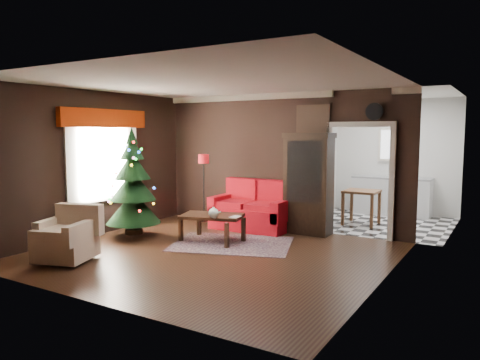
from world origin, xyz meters
The scene contains 26 objects.
floor centered at (0.00, 0.00, 0.00)m, with size 5.50×5.50×0.00m, color black.
ceiling centered at (0.00, 0.00, 2.80)m, with size 5.50×5.50×0.00m, color white.
wall_back centered at (0.00, 2.50, 1.40)m, with size 5.50×5.50×0.00m, color black.
wall_front centered at (0.00, -2.50, 1.40)m, with size 5.50×5.50×0.00m, color black.
wall_left centered at (-2.75, 0.00, 1.40)m, with size 5.50×5.50×0.00m, color black.
wall_right centered at (2.75, 0.00, 1.40)m, with size 5.50×5.50×0.00m, color black.
doorway centered at (1.70, 2.50, 1.05)m, with size 1.10×0.10×2.10m, color beige, non-canonical shape.
left_window centered at (-2.71, 0.20, 1.45)m, with size 0.05×1.60×1.40m, color white.
valance centered at (-2.63, 0.20, 2.27)m, with size 0.12×2.10×0.35m, color maroon.
kitchen_floor centered at (1.70, 4.00, 0.00)m, with size 3.00×3.00×0.00m, color white.
kitchen_window centered at (1.70, 5.45, 1.70)m, with size 0.70×0.06×0.70m, color white.
rug centered at (-0.07, 0.74, 0.01)m, with size 2.07×1.51×0.01m, color #2D222A.
loveseat centered at (-0.40, 2.05, 0.50)m, with size 1.70×0.90×1.00m, color maroon, non-canonical shape.
curio_cabinet centered at (0.75, 2.27, 0.95)m, with size 0.90×0.45×1.90m, color black, non-canonical shape.
floor_lamp centered at (-1.42, 1.77, 0.83)m, with size 0.24×0.24×1.41m, color black, non-canonical shape.
christmas_tree centered at (-1.98, 0.25, 1.05)m, with size 1.03×1.03×1.97m, color black, non-canonical shape.
armchair centered at (-1.68, -1.53, 0.46)m, with size 0.80×0.80×0.82m, color tan, non-canonical shape.
coffee_table centered at (-0.49, 0.73, 0.26)m, with size 1.09×0.65×0.49m, color black, non-canonical shape.
teapot centered at (-0.28, 0.47, 0.60)m, with size 0.20×0.20×0.19m, color white, non-canonical shape.
cup_a centered at (-0.51, 0.70, 0.53)m, with size 0.06×0.06×0.06m, color beige.
cup_b centered at (-0.27, 0.47, 0.53)m, with size 0.07×0.07×0.06m, color white.
book centered at (-0.06, 0.71, 0.61)m, with size 0.15×0.02×0.21m, color #967C5F.
wall_clock centered at (1.95, 2.45, 2.38)m, with size 0.32×0.32×0.06m, color white.
painting centered at (0.75, 2.46, 2.25)m, with size 0.62×0.05×0.52m, color #BD7F4C.
kitchen_counter centered at (1.70, 5.20, 0.45)m, with size 1.80×0.60×0.90m, color silver.
kitchen_table centered at (1.40, 3.70, 0.38)m, with size 0.70×0.70×0.75m, color #55341A, non-canonical shape.
Camera 1 is at (4.18, -6.06, 2.00)m, focal length 34.14 mm.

